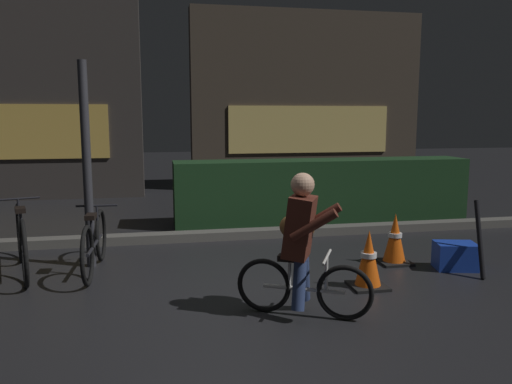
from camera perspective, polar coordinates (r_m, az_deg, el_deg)
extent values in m
plane|color=black|center=(5.09, -0.92, -11.14)|extent=(40.00, 40.00, 0.00)
cube|color=#56544F|center=(7.16, -4.06, -4.84)|extent=(12.00, 0.24, 0.12)
cube|color=#19381C|center=(8.34, 7.49, 0.15)|extent=(4.80, 0.70, 1.02)
cube|color=#383330|center=(11.52, -24.28, 11.35)|extent=(4.50, 0.50, 4.86)
cube|color=#E5B751|center=(11.24, -24.27, 6.18)|extent=(3.15, 0.04, 1.10)
cube|color=#42382D|center=(12.45, 5.71, 10.17)|extent=(5.55, 0.50, 4.16)
cube|color=#F2D172|center=(12.19, 6.03, 7.01)|extent=(3.88, 0.04, 1.10)
cylinder|color=#2D2D33|center=(5.99, -18.45, 2.79)|extent=(0.10, 0.10, 2.32)
torus|color=black|center=(6.64, -25.01, -4.15)|extent=(0.23, 0.68, 0.70)
torus|color=black|center=(5.62, -24.56, -6.30)|extent=(0.23, 0.68, 0.70)
cylinder|color=black|center=(6.13, -24.80, -5.14)|extent=(0.32, 1.01, 0.04)
cylinder|color=black|center=(5.91, -24.84, -3.68)|extent=(0.03, 0.03, 0.39)
cube|color=black|center=(5.88, -24.96, -1.82)|extent=(0.15, 0.22, 0.05)
cylinder|color=black|center=(6.37, -25.04, -2.64)|extent=(0.03, 0.03, 0.44)
cylinder|color=black|center=(6.33, -25.17, -0.69)|extent=(0.45, 0.15, 0.02)
torus|color=black|center=(6.34, -17.01, -4.62)|extent=(0.07, 0.62, 0.62)
torus|color=black|center=(5.46, -18.40, -6.79)|extent=(0.07, 0.62, 0.62)
cylinder|color=black|center=(5.90, -17.65, -5.63)|extent=(0.08, 0.92, 0.04)
cylinder|color=black|center=(5.71, -17.98, -4.33)|extent=(0.03, 0.03, 0.35)
cube|color=black|center=(5.67, -18.06, -2.63)|extent=(0.11, 0.20, 0.05)
cylinder|color=black|center=(6.10, -17.37, -3.28)|extent=(0.03, 0.03, 0.39)
cylinder|color=black|center=(6.07, -17.45, -1.48)|extent=(0.46, 0.04, 0.02)
cube|color=black|center=(5.33, 12.41, -10.24)|extent=(0.36, 0.36, 0.03)
cone|color=#EA560F|center=(5.24, 12.52, -7.19)|extent=(0.26, 0.26, 0.56)
cylinder|color=white|center=(5.24, 12.53, -6.90)|extent=(0.16, 0.16, 0.05)
cube|color=black|center=(6.23, 15.21, -7.58)|extent=(0.36, 0.36, 0.03)
cone|color=#EA560F|center=(6.16, 15.32, -4.92)|extent=(0.26, 0.26, 0.57)
cylinder|color=white|center=(6.15, 15.33, -4.66)|extent=(0.16, 0.16, 0.05)
cube|color=#193DB7|center=(6.19, 21.46, -6.69)|extent=(0.50, 0.42, 0.30)
torus|color=black|center=(4.41, 9.94, -11.08)|extent=(0.45, 0.26, 0.48)
torus|color=black|center=(4.52, 0.89, -10.44)|extent=(0.45, 0.26, 0.48)
cylinder|color=silver|center=(4.45, 5.35, -10.79)|extent=(0.65, 0.35, 0.04)
cylinder|color=silver|center=(4.43, 3.79, -9.06)|extent=(0.03, 0.03, 0.26)
cube|color=black|center=(4.39, 3.81, -7.42)|extent=(0.22, 0.18, 0.05)
cylinder|color=silver|center=(4.38, 7.91, -9.12)|extent=(0.03, 0.03, 0.30)
cylinder|color=silver|center=(4.34, 7.95, -7.25)|extent=(0.23, 0.42, 0.02)
cylinder|color=navy|center=(4.53, 5.34, -9.65)|extent=(0.19, 0.24, 0.42)
cylinder|color=navy|center=(4.34, 4.86, -10.45)|extent=(0.19, 0.24, 0.42)
cube|color=#512319|center=(4.31, 4.93, -3.91)|extent=(0.38, 0.40, 0.54)
sphere|color=tan|center=(4.24, 5.25, 0.83)|extent=(0.20, 0.20, 0.20)
cylinder|color=#512319|center=(4.41, 7.06, -2.99)|extent=(0.39, 0.25, 0.29)
cylinder|color=#512319|center=(4.14, 6.49, -3.73)|extent=(0.39, 0.25, 0.29)
ellipsoid|color=brown|center=(4.52, 4.64, -3.96)|extent=(0.36, 0.29, 0.24)
cylinder|color=black|center=(6.00, 23.81, -4.83)|extent=(0.14, 0.37, 0.80)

